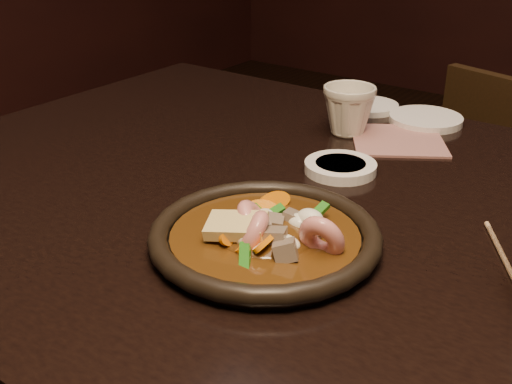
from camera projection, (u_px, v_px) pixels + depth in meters
The scene contains 9 objects.
table at pixel (417, 288), 0.80m from camera, with size 1.60×0.90×0.75m.
plate at pixel (265, 237), 0.74m from camera, with size 0.27×0.27×0.03m.
stirfry at pixel (268, 234), 0.73m from camera, with size 0.16×0.17×0.06m.
soy_dish at pixel (340, 167), 0.94m from camera, with size 0.11×0.11×0.01m, color white.
saucer_left at pixel (370, 106), 1.20m from camera, with size 0.11×0.11×0.01m, color white.
saucer_right at pixel (426, 119), 1.13m from camera, with size 0.13×0.13×0.01m, color white.
tea_cup at pixel (349, 109), 1.07m from camera, with size 0.09×0.08×0.09m, color beige.
chopsticks at pixel (510, 270), 0.69m from camera, with size 0.12×0.19×0.01m.
napkin at pixel (398, 140), 1.05m from camera, with size 0.15×0.15×0.00m, color #9B645F.
Camera 1 is at (0.24, -0.66, 1.13)m, focal length 45.00 mm.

